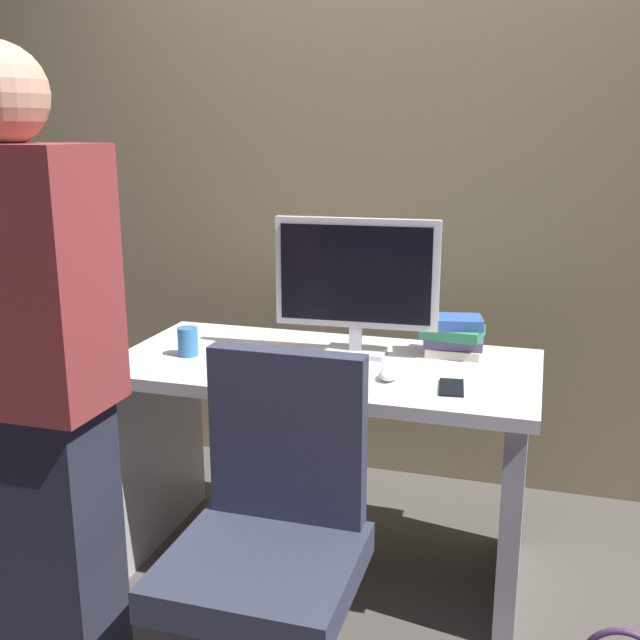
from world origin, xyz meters
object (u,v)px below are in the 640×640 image
object	(u,v)px
office_chair	(270,569)
cell_phone	(451,387)
desk	(324,426)
cup_near_keyboard	(188,342)
keyboard	(292,366)
mouse	(389,374)
monitor	(356,279)
person_at_desk	(27,406)
book_stack	(453,335)

from	to	relation	value
office_chair	cell_phone	distance (m)	0.74
desk	cup_near_keyboard	bearing A→B (deg)	-171.08
keyboard	cell_phone	bearing A→B (deg)	-2.55
desk	mouse	world-z (taller)	mouse
monitor	keyboard	xyz separation A→B (m)	(-0.15, -0.21, -0.25)
person_at_desk	keyboard	xyz separation A→B (m)	(0.38, 0.77, -0.10)
desk	book_stack	world-z (taller)	book_stack
person_at_desk	keyboard	bearing A→B (deg)	63.95
desk	cell_phone	size ratio (longest dim) A/B	9.49
office_chair	cell_phone	xyz separation A→B (m)	(0.35, 0.58, 0.30)
cell_phone	keyboard	bearing A→B (deg)	168.09
keyboard	cup_near_keyboard	bearing A→B (deg)	177.24
mouse	cell_phone	bearing A→B (deg)	-9.65
mouse	book_stack	size ratio (longest dim) A/B	0.44
desk	monitor	bearing A→B (deg)	52.10
person_at_desk	book_stack	world-z (taller)	person_at_desk
monitor	book_stack	size ratio (longest dim) A/B	2.41
person_at_desk	monitor	bearing A→B (deg)	61.57
monitor	mouse	world-z (taller)	monitor
person_at_desk	cell_phone	bearing A→B (deg)	39.51
mouse	monitor	bearing A→B (deg)	126.02
office_chair	monitor	xyz separation A→B (m)	(-0.00, 0.84, 0.56)
keyboard	mouse	bearing A→B (deg)	0.17
desk	mouse	distance (m)	0.36
desk	keyboard	distance (m)	0.27
cup_near_keyboard	cell_phone	world-z (taller)	cup_near_keyboard
monitor	mouse	xyz separation A→B (m)	(0.16, -0.22, -0.24)
monitor	mouse	size ratio (longest dim) A/B	5.41
keyboard	cup_near_keyboard	xyz separation A→B (m)	(-0.38, 0.04, 0.04)
cup_near_keyboard	desk	bearing A→B (deg)	8.92
keyboard	mouse	distance (m)	0.31
keyboard	mouse	world-z (taller)	mouse
monitor	cell_phone	xyz separation A→B (m)	(0.35, -0.25, -0.25)
monitor	person_at_desk	bearing A→B (deg)	-118.43
monitor	office_chair	bearing A→B (deg)	-89.88
mouse	cup_near_keyboard	xyz separation A→B (m)	(-0.69, 0.05, 0.03)
desk	cell_phone	xyz separation A→B (m)	(0.43, -0.15, 0.23)
person_at_desk	monitor	world-z (taller)	person_at_desk
cup_near_keyboard	book_stack	bearing A→B (deg)	17.29
office_chair	book_stack	size ratio (longest dim) A/B	4.18
person_at_desk	book_stack	size ratio (longest dim) A/B	7.29
desk	book_stack	distance (m)	0.52
desk	person_at_desk	world-z (taller)	person_at_desk
office_chair	monitor	world-z (taller)	monitor
keyboard	cup_near_keyboard	distance (m)	0.38
person_at_desk	keyboard	size ratio (longest dim) A/B	3.81
office_chair	cell_phone	size ratio (longest dim) A/B	6.53
cup_near_keyboard	book_stack	world-z (taller)	book_stack
monitor	cup_near_keyboard	bearing A→B (deg)	-162.06
monitor	cell_phone	distance (m)	0.50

